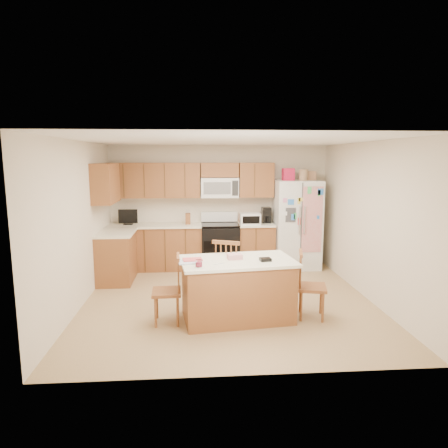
{
  "coord_description": "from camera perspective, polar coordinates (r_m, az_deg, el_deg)",
  "views": [
    {
      "loc": [
        -0.51,
        -6.07,
        2.24
      ],
      "look_at": [
        -0.04,
        0.35,
        1.18
      ],
      "focal_mm": 32.0,
      "sensor_mm": 36.0,
      "label": 1
    }
  ],
  "objects": [
    {
      "name": "windsor_chair_left",
      "position": [
        5.57,
        -7.94,
        -9.48
      ],
      "size": [
        0.4,
        0.42,
        0.95
      ],
      "color": "#945B2E",
      "rests_on": "ground"
    },
    {
      "name": "refrigerator",
      "position": [
        8.31,
        10.32,
        0.1
      ],
      "size": [
        0.9,
        0.79,
        2.04
      ],
      "color": "white",
      "rests_on": "ground"
    },
    {
      "name": "island",
      "position": [
        5.66,
        1.9,
        -9.25
      ],
      "size": [
        1.66,
        1.1,
        0.94
      ],
      "color": "#945B2E",
      "rests_on": "ground"
    },
    {
      "name": "ground",
      "position": [
        6.49,
        0.55,
        -10.81
      ],
      "size": [
        4.5,
        4.5,
        0.0
      ],
      "primitive_type": "plane",
      "color": "olive",
      "rests_on": "ground"
    },
    {
      "name": "room_shell",
      "position": [
        6.14,
        0.57,
        1.91
      ],
      "size": [
        4.6,
        4.6,
        2.52
      ],
      "color": "beige",
      "rests_on": "ground"
    },
    {
      "name": "windsor_chair_back",
      "position": [
        6.16,
        0.7,
        -7.11
      ],
      "size": [
        0.57,
        0.56,
        1.03
      ],
      "color": "#945B2E",
      "rests_on": "ground"
    },
    {
      "name": "windsor_chair_right",
      "position": [
        5.82,
        12.18,
        -8.73
      ],
      "size": [
        0.47,
        0.49,
        0.95
      ],
      "color": "#945B2E",
      "rests_on": "ground"
    },
    {
      "name": "cabinetry",
      "position": [
        7.98,
        -7.56,
        -0.25
      ],
      "size": [
        3.36,
        1.56,
        2.15
      ],
      "color": "#945B2E",
      "rests_on": "ground"
    },
    {
      "name": "stove",
      "position": [
        8.21,
        -0.57,
        -3.03
      ],
      "size": [
        0.76,
        0.65,
        1.13
      ],
      "color": "black",
      "rests_on": "ground"
    }
  ]
}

